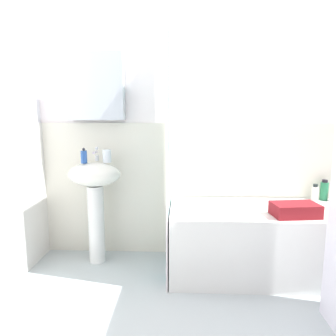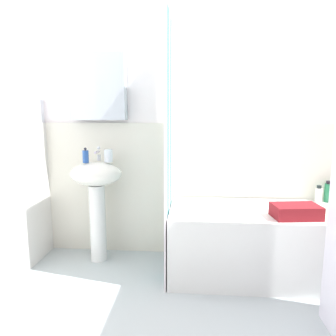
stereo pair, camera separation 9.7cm
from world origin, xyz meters
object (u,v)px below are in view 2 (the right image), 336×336
Objects in this scene: bathtub at (267,243)px; towel_folded at (296,211)px; lotion_bottle at (319,195)px; toothbrush_cup at (108,156)px; soap_dispenser at (86,156)px; conditioner_bottle at (328,192)px; sink at (97,189)px.

bathtub is 4.72× the size of towel_folded.
toothbrush_cup is at bearing -177.14° from lotion_bottle.
lotion_bottle reaches higher than bathtub.
toothbrush_cup is 0.72× the size of lotion_bottle.
soap_dispenser is 0.71× the size of conditioner_bottle.
toothbrush_cup is 1.53m from towel_folded.
toothbrush_cup reaches higher than conditioner_bottle.
toothbrush_cup reaches higher than lotion_bottle.
towel_folded is (0.15, -0.18, 0.32)m from bathtub.
soap_dispenser reaches higher than lotion_bottle.
sink is at bearing 28.96° from soap_dispenser.
towel_folded is at bearing -9.98° from soap_dispenser.
sink is at bearing -176.80° from lotion_bottle.
towel_folded is at bearing -13.26° from toothbrush_cup.
conditioner_bottle reaches higher than lotion_bottle.
toothbrush_cup reaches higher than bathtub.
bathtub is (1.48, -0.11, -0.66)m from soap_dispenser.
soap_dispenser is 0.39× the size of towel_folded.
soap_dispenser reaches higher than towel_folded.
towel_folded is (-0.41, -0.46, -0.04)m from conditioner_bottle.
sink is 1.88m from lotion_bottle.
lotion_bottle is at bearing -160.23° from conditioner_bottle.
towel_folded is at bearing -50.76° from bathtub.
lotion_bottle is (0.47, 0.25, 0.34)m from bathtub.
towel_folded is (1.56, -0.33, -0.05)m from sink.
lotion_bottle is at bearing 4.22° from soap_dispenser.
lotion_bottle is at bearing 3.20° from sink.
lotion_bottle is 0.54m from towel_folded.
sink reaches higher than bathtub.
soap_dispenser is at bearing -175.06° from conditioner_bottle.
conditioner_bottle is at bearing 48.54° from towel_folded.
conditioner_bottle is 0.10m from lotion_bottle.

